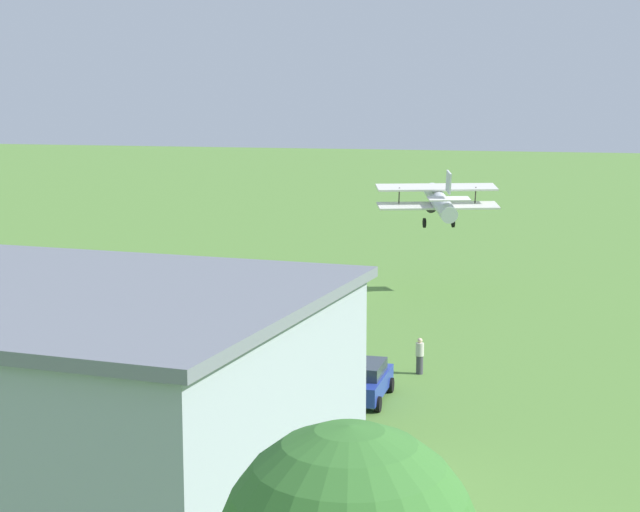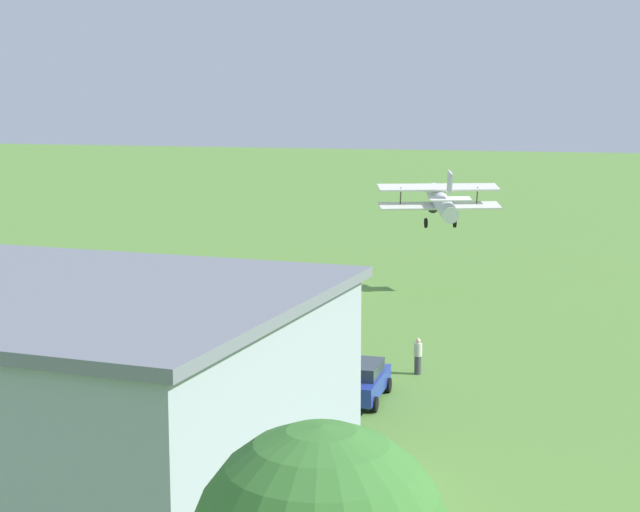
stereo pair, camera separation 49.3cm
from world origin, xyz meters
The scene contains 6 objects.
ground_plane centered at (0.00, 0.00, 0.00)m, with size 400.00×400.00×0.00m, color #568438.
biplane centered at (-8.11, -0.75, 6.15)m, with size 8.13×6.75×3.92m.
car_blue centered at (-9.75, 23.30, 0.85)m, with size 2.08×4.25×1.63m.
person_by_parked_cars centered at (-7.37, 20.15, 0.84)m, with size 0.52×0.52×1.69m.
person_walking_on_apron centered at (-11.07, 18.61, 0.85)m, with size 0.50×0.50×1.70m.
person_at_fence_line centered at (-2.23, 19.67, 0.81)m, with size 0.46×0.46×1.63m.
Camera 2 is at (-20.63, 61.57, 12.35)m, focal length 54.89 mm.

